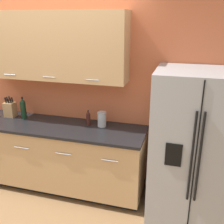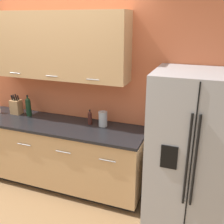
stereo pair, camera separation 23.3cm
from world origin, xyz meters
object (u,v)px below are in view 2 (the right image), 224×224
object	(u,v)px
wine_bottle	(28,106)
refrigerator	(193,151)
knife_block	(16,107)
oil_bottle	(90,118)
steel_canister	(103,119)

from	to	relation	value
wine_bottle	refrigerator	bearing A→B (deg)	-4.54
knife_block	oil_bottle	xyz separation A→B (m)	(1.15, 0.00, -0.02)
oil_bottle	steel_canister	size ratio (longest dim) A/B	0.95
wine_bottle	oil_bottle	distance (m)	0.94
refrigerator	knife_block	size ratio (longest dim) A/B	5.94
refrigerator	wine_bottle	size ratio (longest dim) A/B	5.79
refrigerator	wine_bottle	world-z (taller)	refrigerator
oil_bottle	steel_canister	distance (m)	0.18
wine_bottle	knife_block	bearing A→B (deg)	179.20
steel_canister	knife_block	bearing A→B (deg)	-179.57
oil_bottle	knife_block	bearing A→B (deg)	-179.83
refrigerator	oil_bottle	size ratio (longest dim) A/B	8.78
knife_block	wine_bottle	distance (m)	0.22
wine_bottle	oil_bottle	world-z (taller)	wine_bottle
knife_block	wine_bottle	world-z (taller)	wine_bottle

